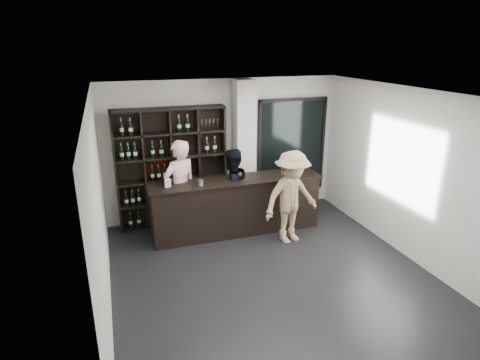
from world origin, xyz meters
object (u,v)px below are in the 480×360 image
object	(u,v)px
taster_black	(232,190)
customer	(291,197)
tasting_counter	(236,206)
taster_pink	(180,189)
wine_shelf	(172,168)

from	to	relation	value
taster_black	customer	bearing A→B (deg)	112.04
taster_black	customer	world-z (taller)	customer
tasting_counter	taster_pink	world-z (taller)	taster_pink
wine_shelf	customer	size ratio (longest dim) A/B	1.36
customer	tasting_counter	bearing A→B (deg)	129.00
wine_shelf	taster_pink	world-z (taller)	wine_shelf
wine_shelf	taster_pink	bearing A→B (deg)	-85.33
tasting_counter	taster_pink	size ratio (longest dim) A/B	1.76
taster_black	wine_shelf	bearing A→B (deg)	-56.40
wine_shelf	customer	xyz separation A→B (m)	(1.94, -1.52, -0.32)
tasting_counter	taster_black	distance (m)	0.33
wine_shelf	taster_black	size ratio (longest dim) A/B	1.45
tasting_counter	customer	bearing A→B (deg)	-38.63
tasting_counter	taster_black	bearing A→B (deg)	103.84
wine_shelf	customer	world-z (taller)	wine_shelf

